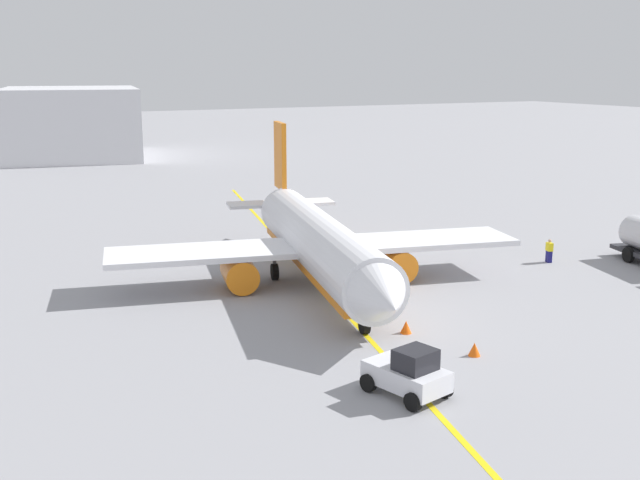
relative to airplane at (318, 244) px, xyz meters
name	(u,v)px	position (x,y,z in m)	size (l,w,h in m)	color
ground_plane	(320,285)	(0.48, -0.11, -2.63)	(400.00, 400.00, 0.00)	#939399
airplane	(318,244)	(0.00, 0.00, 0.00)	(29.97, 27.26, 9.61)	white
pushback_tug	(408,373)	(17.49, -4.61, -1.62)	(3.98, 3.05, 2.20)	silver
refueling_worker	(549,251)	(2.73, 17.35, -1.80)	(0.60, 0.49, 1.71)	navy
safety_cone_nose	(474,349)	(15.08, 0.89, -2.29)	(0.61, 0.61, 0.67)	#F2590F
safety_cone_wingtip	(406,327)	(10.78, -0.27, -2.29)	(0.61, 0.61, 0.68)	#F2590F
distant_hangar	(72,123)	(-81.21, -1.20, 2.69)	(27.38, 23.74, 10.63)	silver
taxi_line_marking	(320,285)	(0.48, -0.11, -2.62)	(81.44, 0.30, 0.01)	yellow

